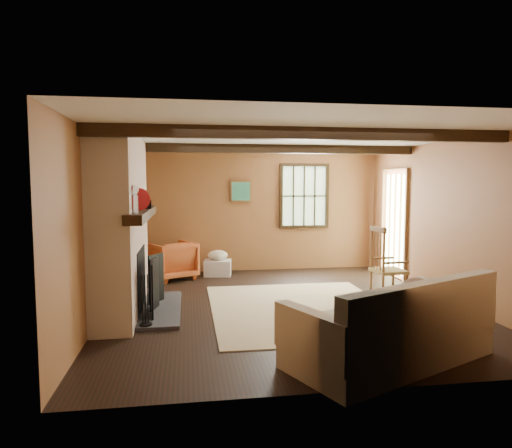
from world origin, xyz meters
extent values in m
plane|color=black|center=(0.00, 0.00, 0.00)|extent=(5.50, 5.50, 0.00)
cube|color=brown|center=(0.00, 2.75, 1.20)|extent=(5.00, 0.02, 2.40)
cube|color=brown|center=(0.00, -2.75, 1.20)|extent=(5.00, 0.02, 2.40)
cube|color=brown|center=(-2.50, 0.00, 1.20)|extent=(0.02, 5.50, 2.40)
cube|color=brown|center=(2.50, 0.00, 1.20)|extent=(0.02, 5.50, 2.40)
cube|color=silver|center=(0.00, 0.00, 2.40)|extent=(5.00, 5.50, 0.02)
cube|color=black|center=(0.00, -1.20, 2.33)|extent=(5.00, 0.12, 0.14)
cube|color=black|center=(0.00, 1.20, 2.33)|extent=(5.00, 0.12, 0.14)
cube|color=black|center=(1.00, 2.72, 1.50)|extent=(1.02, 0.06, 1.32)
cube|color=#BCE3AD|center=(1.00, 2.75, 1.50)|extent=(0.90, 0.01, 1.20)
cube|color=black|center=(1.00, 2.73, 1.50)|extent=(0.90, 0.03, 0.02)
cube|color=brown|center=(2.47, 1.70, 1.00)|extent=(0.06, 1.00, 2.06)
cube|color=#BCE3AD|center=(2.50, 1.70, 1.00)|extent=(0.01, 0.80, 1.85)
cube|color=brown|center=(-0.30, 2.72, 1.60)|extent=(0.42, 0.03, 0.42)
cube|color=teal|center=(-0.30, 2.71, 1.60)|extent=(0.36, 0.01, 0.36)
cube|color=brown|center=(-2.25, 0.00, 1.20)|extent=(0.50, 2.20, 2.40)
cube|color=black|center=(-2.18, 0.00, 0.45)|extent=(0.38, 1.00, 0.85)
cube|color=#39383D|center=(-1.75, 0.00, 0.03)|extent=(0.55, 1.80, 0.05)
cube|color=black|center=(-1.97, 0.00, 1.35)|extent=(0.22, 2.30, 0.12)
cube|color=black|center=(-1.82, -0.44, 0.40)|extent=(0.04, 0.35, 0.70)
cube|color=black|center=(-1.82, -0.08, 0.40)|extent=(0.10, 0.34, 0.70)
cube|color=black|center=(-1.82, 0.28, 0.40)|extent=(0.20, 0.31, 0.70)
cylinder|color=black|center=(-1.88, -0.80, 0.06)|extent=(0.15, 0.15, 0.02)
cylinder|color=black|center=(-1.91, -0.83, 0.36)|extent=(0.01, 0.01, 0.62)
cylinder|color=black|center=(-1.88, -0.80, 0.36)|extent=(0.01, 0.01, 0.62)
cylinder|color=black|center=(-1.85, -0.77, 0.36)|extent=(0.01, 0.01, 0.62)
cylinder|color=white|center=(-1.98, -0.83, 1.52)|extent=(0.10, 0.10, 0.22)
sphere|color=white|center=(-1.98, -0.83, 1.69)|extent=(0.12, 0.12, 0.12)
cylinder|color=#AE1316|center=(-1.98, -0.31, 1.56)|extent=(0.30, 0.05, 0.29)
cube|color=black|center=(-1.98, 0.11, 1.47)|extent=(0.26, 0.21, 0.12)
cylinder|color=black|center=(-1.98, 0.41, 1.46)|extent=(0.08, 0.08, 0.11)
cylinder|color=black|center=(-1.98, 0.49, 1.45)|extent=(0.07, 0.07, 0.08)
cube|color=tan|center=(0.20, -0.20, 0.00)|extent=(2.50, 3.00, 0.01)
cube|color=tan|center=(1.66, 0.15, 0.43)|extent=(0.47, 0.49, 0.05)
cube|color=brown|center=(1.47, 0.14, 1.07)|extent=(0.08, 0.44, 0.08)
cylinder|color=brown|center=(1.87, -0.02, 0.22)|extent=(0.03, 0.03, 0.42)
cylinder|color=brown|center=(1.84, 0.36, 0.22)|extent=(0.03, 0.03, 0.42)
cylinder|color=brown|center=(1.49, -0.05, 0.22)|extent=(0.03, 0.03, 0.42)
cylinder|color=brown|center=(1.46, 0.33, 0.22)|extent=(0.03, 0.03, 0.42)
cylinder|color=brown|center=(1.49, -0.05, 0.76)|extent=(0.03, 0.03, 0.72)
cylinder|color=brown|center=(1.46, 0.33, 0.76)|extent=(0.03, 0.03, 0.72)
cylinder|color=brown|center=(1.48, 0.04, 0.75)|extent=(0.02, 0.02, 0.59)
cylinder|color=brown|center=(1.47, 0.14, 0.75)|extent=(0.02, 0.02, 0.59)
cylinder|color=brown|center=(1.46, 0.23, 0.75)|extent=(0.02, 0.02, 0.59)
cube|color=brown|center=(1.68, -0.06, 0.59)|extent=(0.40, 0.07, 0.03)
cube|color=brown|center=(1.65, 0.36, 0.59)|extent=(0.40, 0.07, 0.03)
cube|color=brown|center=(1.68, -0.04, 0.01)|extent=(0.81, 0.10, 0.03)
cube|color=brown|center=(1.65, 0.34, 0.01)|extent=(0.81, 0.10, 0.03)
cube|color=beige|center=(0.61, -2.15, 0.23)|extent=(2.30, 1.73, 0.46)
cube|color=beige|center=(0.78, -2.51, 0.58)|extent=(1.97, 1.02, 0.58)
cube|color=beige|center=(-0.30, -2.57, 0.44)|extent=(0.53, 0.92, 0.42)
cube|color=beige|center=(1.52, -1.73, 0.44)|extent=(0.53, 0.92, 0.42)
ellipsoid|color=beige|center=(1.04, -1.84, 0.58)|extent=(0.40, 0.28, 0.38)
cylinder|color=brown|center=(-2.17, 2.60, 0.06)|extent=(0.39, 0.12, 0.12)
cylinder|color=brown|center=(-2.05, 2.60, 0.06)|extent=(0.39, 0.12, 0.12)
cylinder|color=brown|center=(-1.92, 2.60, 0.06)|extent=(0.39, 0.12, 0.12)
cylinder|color=brown|center=(-2.17, 2.60, 0.18)|extent=(0.39, 0.12, 0.12)
cylinder|color=brown|center=(-2.05, 2.60, 0.18)|extent=(0.39, 0.12, 0.12)
cylinder|color=brown|center=(-1.92, 2.60, 0.18)|extent=(0.39, 0.12, 0.12)
cube|color=silver|center=(-0.80, 2.28, 0.15)|extent=(0.55, 0.45, 0.30)
ellipsoid|color=beige|center=(-0.80, 2.28, 0.40)|extent=(0.42, 0.35, 0.19)
imported|color=#BF6026|center=(-1.65, 2.10, 0.35)|extent=(1.02, 1.03, 0.70)
camera|label=1|loc=(-1.36, -6.32, 1.77)|focal=32.00mm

